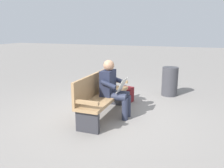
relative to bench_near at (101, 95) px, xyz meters
The scene contains 5 objects.
ground_plane 0.46m from the bench_near, 90.22° to the left, with size 40.00×40.00×0.00m, color gray.
bench_near is the anchor object (origin of this frame).
person_seated 0.30m from the bench_near, 106.45° to the left, with size 0.57×0.57×1.18m.
backpack 1.20m from the bench_near, 169.22° to the left, with size 0.29×0.34×0.37m.
trash_bin 2.35m from the bench_near, 150.71° to the left, with size 0.42×0.42×0.78m, color #38383D.
Camera 1 is at (4.13, 1.68, 1.78)m, focal length 36.43 mm.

